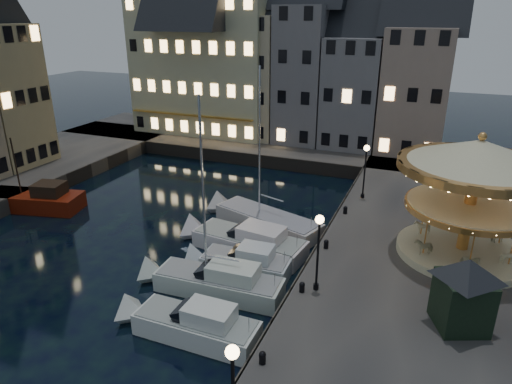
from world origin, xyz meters
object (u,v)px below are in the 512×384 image
at_px(motorboat_e, 244,241).
at_px(red_fishing_boat, 36,201).
at_px(bollard_c, 326,244).
at_px(bollard_d, 345,210).
at_px(bollard_a, 262,357).
at_px(streetlamp_b, 318,242).
at_px(carousel, 475,177).
at_px(motorboat_c, 212,281).
at_px(bollard_b, 302,287).
at_px(motorboat_d, 239,264).
at_px(motorboat_b, 189,324).
at_px(ticket_kiosk, 466,282).
at_px(streetlamp_c, 365,164).
at_px(motorboat_f, 262,219).

relative_size(motorboat_e, red_fishing_boat, 1.08).
bearing_deg(bollard_c, bollard_d, 90.00).
bearing_deg(bollard_a, streetlamp_b, 84.29).
bearing_deg(carousel, motorboat_c, -150.26).
distance_m(bollard_c, bollard_d, 5.50).
xyz_separation_m(bollard_b, motorboat_d, (-4.59, 2.37, -0.97)).
bearing_deg(motorboat_b, motorboat_c, 100.21).
xyz_separation_m(motorboat_e, ticket_kiosk, (12.82, -5.00, 2.98)).
bearing_deg(bollard_d, streetlamp_b, -86.57).
bearing_deg(motorboat_d, streetlamp_c, 65.97).
relative_size(red_fishing_boat, carousel, 0.94).
xyz_separation_m(motorboat_b, ticket_kiosk, (11.84, 3.86, 2.98)).
distance_m(bollard_a, motorboat_f, 15.54).
distance_m(streetlamp_b, bollard_b, 2.54).
distance_m(bollard_b, bollard_c, 5.00).
bearing_deg(bollard_a, bollard_b, 90.00).
xyz_separation_m(motorboat_c, ticket_kiosk, (12.51, 0.14, 2.94)).
relative_size(streetlamp_c, motorboat_e, 0.49).
relative_size(motorboat_b, motorboat_e, 0.83).
xyz_separation_m(bollard_c, motorboat_b, (-4.48, -8.76, -0.96)).
bearing_deg(bollard_a, red_fishing_boat, 155.77).
relative_size(motorboat_d, ticket_kiosk, 1.62).
distance_m(bollard_d, motorboat_e, 7.74).
distance_m(red_fishing_boat, carousel, 31.53).
height_order(motorboat_c, motorboat_e, motorboat_c).
xyz_separation_m(bollard_d, motorboat_e, (-5.46, -5.40, -0.96)).
xyz_separation_m(streetlamp_b, bollard_b, (-0.60, -0.50, -2.41)).
bearing_deg(carousel, bollard_a, -120.68).
height_order(streetlamp_c, bollard_d, streetlamp_c).
height_order(bollard_b, bollard_d, same).
height_order(bollard_d, red_fishing_boat, red_fishing_boat).
distance_m(bollard_b, motorboat_e, 7.53).
xyz_separation_m(motorboat_b, red_fishing_boat, (-18.95, 8.80, 0.06)).
bearing_deg(motorboat_c, ticket_kiosk, 0.62).
relative_size(streetlamp_b, red_fishing_boat, 0.53).
xyz_separation_m(motorboat_d, ticket_kiosk, (11.94, -2.27, 2.98)).
height_order(streetlamp_b, bollard_b, streetlamp_b).
bearing_deg(red_fishing_boat, bollard_a, -24.23).
relative_size(motorboat_e, carousel, 1.02).
height_order(motorboat_c, ticket_kiosk, motorboat_c).
bearing_deg(streetlamp_b, carousel, 44.05).
distance_m(carousel, ticket_kiosk, 7.56).
xyz_separation_m(bollard_d, motorboat_c, (-5.15, -10.53, -0.93)).
height_order(motorboat_b, red_fishing_boat, red_fishing_boat).
bearing_deg(ticket_kiosk, motorboat_b, -161.95).
relative_size(bollard_d, motorboat_d, 0.09).
xyz_separation_m(streetlamp_c, ticket_kiosk, (6.76, -13.90, -0.40)).
bearing_deg(bollard_c, motorboat_d, -150.16).
bearing_deg(carousel, streetlamp_b, -135.95).
bearing_deg(bollard_b, bollard_c, 90.00).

